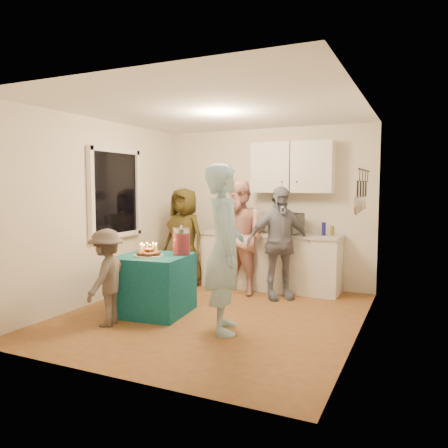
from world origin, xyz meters
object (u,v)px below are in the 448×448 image
at_px(party_table, 154,284).
at_px(punch_jar, 181,242).
at_px(child_near_left, 107,277).
at_px(woman_back_right, 279,243).
at_px(microwave, 282,223).
at_px(woman_back_center, 240,238).
at_px(counter, 270,262).
at_px(man_birthday, 225,249).
at_px(woman_back_left, 184,237).

xyz_separation_m(party_table, punch_jar, (0.30, 0.20, 0.55)).
bearing_deg(child_near_left, woman_back_right, 132.54).
relative_size(microwave, woman_back_right, 0.35).
distance_m(woman_back_center, child_near_left, 2.23).
height_order(counter, child_near_left, child_near_left).
xyz_separation_m(party_table, man_birthday, (1.13, -0.26, 0.57)).
xyz_separation_m(party_table, woman_back_left, (-0.46, 1.58, 0.43)).
xyz_separation_m(counter, man_birthday, (0.19, -2.19, 0.52)).
bearing_deg(microwave, child_near_left, -105.51).
distance_m(counter, child_near_left, 2.83).
relative_size(party_table, man_birthday, 0.45).
xyz_separation_m(woman_back_left, child_near_left, (0.22, -2.23, -0.23)).
bearing_deg(woman_back_left, punch_jar, -49.85).
bearing_deg(counter, punch_jar, -110.15).
bearing_deg(microwave, party_table, -107.92).
bearing_deg(man_birthday, child_near_left, 79.41).
relative_size(party_table, child_near_left, 0.74).
relative_size(party_table, woman_back_left, 0.53).
bearing_deg(microwave, punch_jar, -103.22).
height_order(microwave, party_table, microwave).
xyz_separation_m(party_table, woman_back_center, (0.62, 1.39, 0.50)).
height_order(man_birthday, child_near_left, man_birthday).
bearing_deg(child_near_left, woman_back_center, 145.62).
bearing_deg(man_birthday, punch_jar, 34.63).
distance_m(party_table, woman_back_right, 1.92).
xyz_separation_m(counter, woman_back_left, (-1.39, -0.35, 0.38)).
bearing_deg(counter, woman_back_left, -165.86).
distance_m(party_table, child_near_left, 0.71).
relative_size(microwave, child_near_left, 0.50).
distance_m(punch_jar, man_birthday, 0.95).
relative_size(woman_back_center, child_near_left, 1.52).
xyz_separation_m(party_table, child_near_left, (-0.23, -0.65, 0.20)).
distance_m(punch_jar, woman_back_right, 1.52).
bearing_deg(party_table, woman_back_left, 106.18).
bearing_deg(microwave, woman_back_right, -65.61).
xyz_separation_m(counter, microwave, (0.19, 0.00, 0.64)).
xyz_separation_m(microwave, punch_jar, (-0.83, -1.73, -0.14)).
height_order(microwave, woman_back_left, woman_back_left).
relative_size(counter, woman_back_center, 1.26).
bearing_deg(party_table, microwave, 59.79).
height_order(counter, man_birthday, man_birthday).
bearing_deg(man_birthday, party_table, 50.61).
bearing_deg(woman_back_center, woman_back_left, -171.77).
distance_m(man_birthday, child_near_left, 1.46).
distance_m(microwave, child_near_left, 2.95).
distance_m(microwave, woman_back_left, 1.64).
height_order(woman_back_left, child_near_left, woman_back_left).
relative_size(counter, microwave, 3.79).
height_order(microwave, child_near_left, microwave).
distance_m(counter, punch_jar, 1.91).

